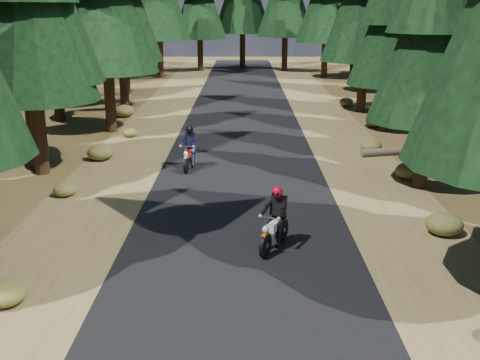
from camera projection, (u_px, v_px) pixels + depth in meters
ground at (240, 235)px, 16.06m from camera, size 120.00×120.00×0.00m
road at (241, 182)px, 20.86m from camera, size 6.00×100.00×0.01m
shoulder_l at (108, 182)px, 20.89m from camera, size 3.20×100.00×0.01m
shoulder_r at (373, 183)px, 20.84m from camera, size 3.20×100.00×0.01m
log_near at (429, 149)px, 25.13m from camera, size 6.10×1.97×0.32m
understory_shrubs at (269, 155)px, 23.53m from camera, size 14.45×30.51×0.67m
rider_lead at (274, 229)px, 14.97m from camera, size 1.24×1.86×1.60m
rider_follow at (189, 155)px, 22.41m from camera, size 0.75×1.86×1.61m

